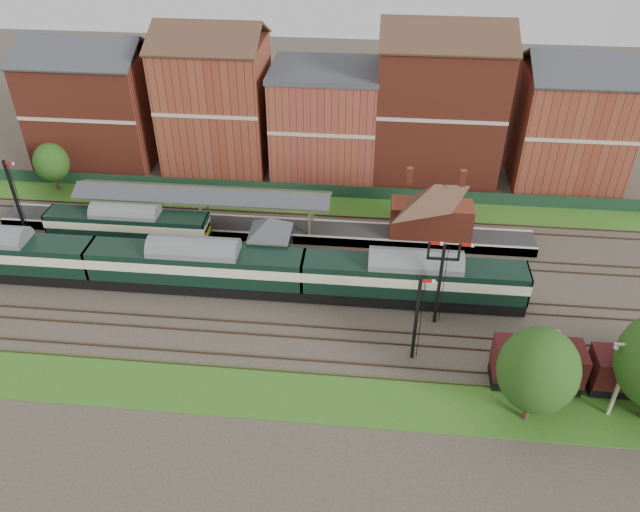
# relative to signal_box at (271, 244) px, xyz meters

# --- Properties ---
(ground) EXTENTS (160.00, 160.00, 0.00)m
(ground) POSITION_rel_signal_box_xyz_m (3.00, -3.25, -3.19)
(ground) COLOR #473D33
(ground) RESTS_ON ground
(grass_back) EXTENTS (90.00, 4.50, 0.06)m
(grass_back) POSITION_rel_signal_box_xyz_m (3.00, 12.75, -3.16)
(grass_back) COLOR #2D6619
(grass_back) RESTS_ON ground
(grass_front) EXTENTS (90.00, 5.00, 0.06)m
(grass_front) POSITION_rel_signal_box_xyz_m (3.00, -15.25, -3.16)
(grass_front) COLOR #2D6619
(grass_front) RESTS_ON ground
(fence) EXTENTS (90.00, 0.12, 1.50)m
(fence) POSITION_rel_signal_box_xyz_m (3.00, 14.75, -2.44)
(fence) COLOR #193823
(fence) RESTS_ON ground
(platform) EXTENTS (55.00, 3.40, 1.00)m
(platform) POSITION_rel_signal_box_xyz_m (-2.00, 6.50, -2.69)
(platform) COLOR #2D2D2D
(platform) RESTS_ON ground
(signal_box) EXTENTS (5.40, 5.40, 6.00)m
(signal_box) POSITION_rel_signal_box_xyz_m (0.00, 0.00, 0.00)
(signal_box) COLOR #667E5A
(signal_box) RESTS_ON ground
(brick_hut) EXTENTS (3.20, 2.64, 2.94)m
(brick_hut) POSITION_rel_signal_box_xyz_m (8.00, 0.00, -2.00)
(brick_hut) COLOR brown
(brick_hut) RESTS_ON ground
(station_building) EXTENTS (8.10, 8.10, 5.90)m
(station_building) POSITION_rel_signal_box_xyz_m (15.00, 6.50, 0.76)
(station_building) COLOR maroon
(station_building) RESTS_ON platform
(canopy) EXTENTS (26.00, 3.89, 4.08)m
(canopy) POSITION_rel_signal_box_xyz_m (-8.00, 6.50, 1.39)
(canopy) COLOR #495334
(canopy) RESTS_ON platform
(semaphore_bracket) EXTENTS (3.60, 0.25, 8.18)m
(semaphore_bracket) POSITION_rel_signal_box_xyz_m (15.04, -5.75, 1.44)
(semaphore_bracket) COLOR black
(semaphore_bracket) RESTS_ON ground
(semaphore_platform_end) EXTENTS (1.23, 0.25, 8.00)m
(semaphore_platform_end) POSITION_rel_signal_box_xyz_m (-26.98, 4.75, 0.96)
(semaphore_platform_end) COLOR black
(semaphore_platform_end) RESTS_ON ground
(semaphore_siding) EXTENTS (1.23, 0.25, 8.00)m
(semaphore_siding) POSITION_rel_signal_box_xyz_m (13.02, -10.25, 0.96)
(semaphore_siding) COLOR black
(semaphore_siding) RESTS_ON ground
(yard_lamp) EXTENTS (2.60, 0.22, 7.00)m
(yard_lamp) POSITION_rel_signal_box_xyz_m (27.00, -14.75, 0.79)
(yard_lamp) COLOR beige
(yard_lamp) RESTS_ON ground
(town_backdrop) EXTENTS (69.00, 10.00, 16.00)m
(town_backdrop) POSITION_rel_signal_box_xyz_m (2.82, 21.75, 3.81)
(town_backdrop) COLOR maroon
(town_backdrop) RESTS_ON ground
(dmu_train) EXTENTS (58.03, 3.05, 4.46)m
(dmu_train) POSITION_rel_signal_box_xyz_m (-6.24, -3.25, -0.60)
(dmu_train) COLOR black
(dmu_train) RESTS_ON ground
(platform_railcar) EXTENTS (16.22, 2.56, 3.73)m
(platform_railcar) POSITION_rel_signal_box_xyz_m (-14.96, 3.25, -0.99)
(platform_railcar) COLOR black
(platform_railcar) RESTS_ON ground
(goods_van_a) EXTENTS (6.10, 2.64, 3.70)m
(goods_van_a) POSITION_rel_signal_box_xyz_m (29.03, -12.25, -1.09)
(goods_van_a) COLOR black
(goods_van_a) RESTS_ON ground
(goods_van_b) EXTENTS (6.50, 2.82, 3.95)m
(goods_van_b) POSITION_rel_signal_box_xyz_m (22.10, -12.25, -0.96)
(goods_van_b) COLOR black
(goods_van_b) RESTS_ON ground
(tree_far) EXTENTS (5.49, 5.49, 8.01)m
(tree_far) POSITION_rel_signal_box_xyz_m (20.97, -15.73, 1.65)
(tree_far) COLOR #382619
(tree_far) RESTS_ON ground
(tree_back) EXTENTS (3.91, 3.91, 5.71)m
(tree_back) POSITION_rel_signal_box_xyz_m (-27.31, 13.36, 0.26)
(tree_back) COLOR #382619
(tree_back) RESTS_ON ground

